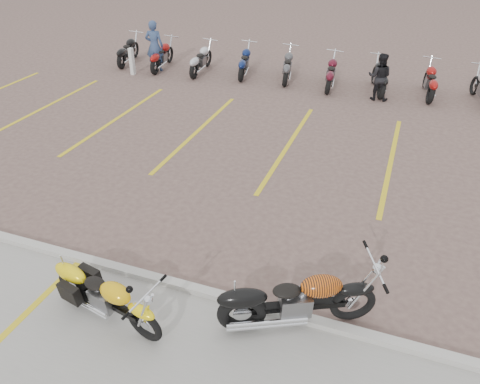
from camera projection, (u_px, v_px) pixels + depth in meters
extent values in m
plane|color=#755E53|center=(236.00, 227.00, 9.51)|extent=(100.00, 100.00, 0.00)
cube|color=#ADAAA3|center=(194.00, 289.00, 7.89)|extent=(60.00, 0.18, 0.12)
torus|color=black|center=(146.00, 324.00, 6.91)|extent=(0.64, 0.24, 0.63)
torus|color=black|center=(77.00, 285.00, 7.61)|extent=(0.69, 0.31, 0.67)
cube|color=black|center=(110.00, 301.00, 7.23)|extent=(1.26, 0.39, 0.10)
cube|color=slate|center=(107.00, 297.00, 7.22)|extent=(0.46, 0.37, 0.33)
ellipsoid|color=#E6AD0C|center=(119.00, 291.00, 6.92)|extent=(0.62, 0.43, 0.29)
ellipsoid|color=black|center=(98.00, 282.00, 7.14)|extent=(0.43, 0.33, 0.12)
torus|color=black|center=(352.00, 303.00, 7.22)|extent=(0.70, 0.43, 0.72)
torus|color=black|center=(242.00, 312.00, 7.05)|extent=(0.76, 0.51, 0.76)
cube|color=black|center=(298.00, 304.00, 7.10)|extent=(1.34, 0.77, 0.11)
cube|color=slate|center=(294.00, 302.00, 7.06)|extent=(0.56, 0.51, 0.38)
ellipsoid|color=black|center=(320.00, 283.00, 6.92)|extent=(0.73, 0.61, 0.33)
ellipsoid|color=black|center=(286.00, 288.00, 6.89)|extent=(0.51, 0.45, 0.13)
imported|color=navy|center=(154.00, 46.00, 17.88)|extent=(0.77, 0.59, 1.89)
imported|color=black|center=(380.00, 77.00, 15.27)|extent=(0.75, 0.59, 1.54)
cube|color=silver|center=(132.00, 61.00, 17.67)|extent=(0.17, 0.17, 1.00)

